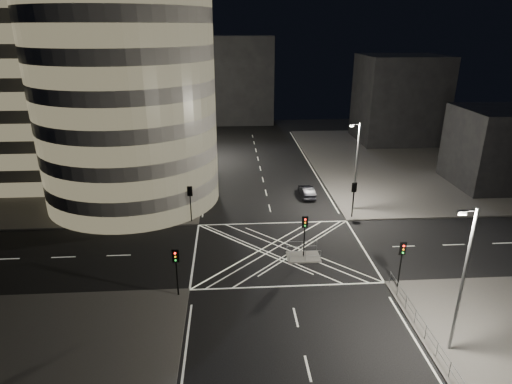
{
  "coord_description": "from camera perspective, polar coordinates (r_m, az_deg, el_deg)",
  "views": [
    {
      "loc": [
        -4.55,
        -35.46,
        19.82
      ],
      "look_at": [
        -1.76,
        7.66,
        3.0
      ],
      "focal_mm": 30.0,
      "sensor_mm": 36.0,
      "label": 1
    }
  ],
  "objects": [
    {
      "name": "traffic_signal_nl",
      "position": [
        33.55,
        -10.61,
        -9.4
      ],
      "size": [
        0.55,
        0.22,
        4.0
      ],
      "color": "black",
      "rests_on": "sidewalk_near_left"
    },
    {
      "name": "traffic_signal_fl",
      "position": [
        45.72,
        -8.77,
        -0.7
      ],
      "size": [
        0.55,
        0.22,
        4.0
      ],
      "color": "black",
      "rests_on": "sidewalk_far_left"
    },
    {
      "name": "tree_e",
      "position": [
        70.4,
        -8.56,
        8.49
      ],
      "size": [
        3.93,
        3.93,
        6.65
      ],
      "color": "black",
      "rests_on": "sidewalk_far_left"
    },
    {
      "name": "building_right_far",
      "position": [
        82.32,
        18.52,
        11.7
      ],
      "size": [
        14.0,
        12.0,
        15.0
      ],
      "primitive_type": "cube",
      "color": "black",
      "rests_on": "sidewalk_far_right"
    },
    {
      "name": "sidewalk_far_left",
      "position": [
        69.92,
        -24.03,
        2.98
      ],
      "size": [
        42.0,
        42.0,
        0.15
      ],
      "primitive_type": "cube",
      "color": "#4F4C4A",
      "rests_on": "ground"
    },
    {
      "name": "street_lamp_right_far",
      "position": [
        48.75,
        13.17,
        3.66
      ],
      "size": [
        1.25,
        0.25,
        10.0
      ],
      "color": "slate",
      "rests_on": "sidewalk_far_right"
    },
    {
      "name": "building_far_end",
      "position": [
        94.09,
        -3.46,
        14.63
      ],
      "size": [
        18.0,
        8.0,
        18.0
      ],
      "primitive_type": "cube",
      "color": "black",
      "rests_on": "ground"
    },
    {
      "name": "traffic_signal_nr",
      "position": [
        35.85,
        18.85,
        -8.12
      ],
      "size": [
        0.55,
        0.22,
        4.0
      ],
      "color": "black",
      "rests_on": "sidewalk_near_right"
    },
    {
      "name": "sidewalk_far_right",
      "position": [
        73.6,
        23.64,
        3.89
      ],
      "size": [
        42.0,
        42.0,
        0.15
      ],
      "primitive_type": "cube",
      "color": "#4F4C4A",
      "rests_on": "ground"
    },
    {
      "name": "tree_a",
      "position": [
        47.42,
        -10.71,
        1.95
      ],
      "size": [
        3.86,
        3.86,
        6.51
      ],
      "color": "black",
      "rests_on": "sidewalk_far_left"
    },
    {
      "name": "sedan",
      "position": [
        53.24,
        6.78,
        0.07
      ],
      "size": [
        1.61,
        4.31,
        1.41
      ],
      "primitive_type": "imported",
      "rotation": [
        0.0,
        0.0,
        3.17
      ],
      "color": "black",
      "rests_on": "ground"
    },
    {
      "name": "building_right_near",
      "position": [
        63.7,
        29.41,
        5.19
      ],
      "size": [
        10.0,
        10.0,
        10.0
      ],
      "primitive_type": "cube",
      "color": "black",
      "rests_on": "sidewalk_far_right"
    },
    {
      "name": "office_tower_curved",
      "position": [
        57.01,
        -20.7,
        12.73
      ],
      "size": [
        30.0,
        29.0,
        27.2
      ],
      "color": "gray",
      "rests_on": "sidewalk_far_left"
    },
    {
      "name": "street_lamp_left_near",
      "position": [
        49.8,
        -9.2,
        4.33
      ],
      "size": [
        1.25,
        0.25,
        10.0
      ],
      "color": "slate",
      "rests_on": "sidewalk_far_left"
    },
    {
      "name": "traffic_signal_island",
      "position": [
        38.5,
        6.5,
        -4.93
      ],
      "size": [
        0.55,
        0.22,
        4.0
      ],
      "color": "black",
      "rests_on": "central_island"
    },
    {
      "name": "railing_near_right",
      "position": [
        32.77,
        21.06,
        -16.08
      ],
      "size": [
        0.06,
        11.7,
        1.1
      ],
      "primitive_type": "cube",
      "color": "slate",
      "rests_on": "sidewalk_near_right"
    },
    {
      "name": "traffic_signal_fr",
      "position": [
        47.44,
        12.9,
        -0.17
      ],
      "size": [
        0.55,
        0.22,
        4.0
      ],
      "color": "black",
      "rests_on": "sidewalk_far_right"
    },
    {
      "name": "street_lamp_left_far",
      "position": [
        67.18,
        -7.88,
        8.79
      ],
      "size": [
        1.25,
        0.25,
        10.0
      ],
      "color": "slate",
      "rests_on": "sidewalk_far_left"
    },
    {
      "name": "railing_island_south",
      "position": [
        38.75,
        6.59,
        -8.45
      ],
      "size": [
        2.8,
        0.06,
        1.1
      ],
      "primitive_type": "cube",
      "color": "slate",
      "rests_on": "central_island"
    },
    {
      "name": "office_block_rear",
      "position": [
        79.87,
        -16.83,
        14.17
      ],
      "size": [
        24.0,
        16.0,
        22.0
      ],
      "primitive_type": "cube",
      "color": "gray",
      "rests_on": "sidewalk_far_left"
    },
    {
      "name": "street_lamp_right_near",
      "position": [
        29.33,
        25.82,
        -10.23
      ],
      "size": [
        1.25,
        0.25,
        10.0
      ],
      "color": "slate",
      "rests_on": "sidewalk_near_right"
    },
    {
      "name": "railing_island_north",
      "position": [
        40.3,
        6.15,
        -7.19
      ],
      "size": [
        2.8,
        0.06,
        1.1
      ],
      "primitive_type": "cube",
      "color": "slate",
      "rests_on": "central_island"
    },
    {
      "name": "tree_d",
      "position": [
        64.3,
        -9.02,
        8.39
      ],
      "size": [
        5.49,
        5.49,
        8.79
      ],
      "color": "black",
      "rests_on": "sidewalk_far_left"
    },
    {
      "name": "tree_c",
      "position": [
        58.91,
        -9.41,
        5.49
      ],
      "size": [
        3.69,
        3.69,
        6.08
      ],
      "color": "black",
      "rests_on": "sidewalk_far_left"
    },
    {
      "name": "ground",
      "position": [
        40.88,
        3.18,
        -7.77
      ],
      "size": [
        120.0,
        120.0,
        0.0
      ],
      "primitive_type": "plane",
      "color": "black",
      "rests_on": "ground"
    },
    {
      "name": "central_island",
      "position": [
        39.83,
        6.33,
        -8.6
      ],
      "size": [
        3.0,
        2.0,
        0.15
      ],
      "primitive_type": "cube",
      "color": "slate",
      "rests_on": "ground"
    },
    {
      "name": "tree_b",
      "position": [
        53.12,
        -10.0,
        3.97
      ],
      "size": [
        4.1,
        4.1,
        6.54
      ],
      "color": "black",
      "rests_on": "sidewalk_far_left"
    }
  ]
}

